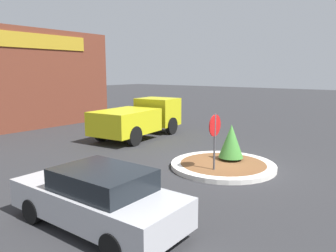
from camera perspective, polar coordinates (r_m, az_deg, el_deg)
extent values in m
plane|color=#2D2D30|center=(12.73, 9.52, -7.15)|extent=(120.00, 120.00, 0.00)
cylinder|color=silver|center=(12.70, 9.53, -6.79)|extent=(3.95, 3.95, 0.17)
cylinder|color=brown|center=(12.70, 9.53, -6.78)|extent=(3.24, 3.24, 0.17)
cylinder|color=#4C4C51|center=(11.62, 8.10, -3.20)|extent=(0.07, 0.07, 2.16)
cylinder|color=#B71414|center=(11.49, 8.18, 0.09)|extent=(0.77, 0.03, 0.77)
cylinder|color=brown|center=(13.21, 10.85, -5.56)|extent=(0.08, 0.08, 0.10)
cone|color=#3D7F33|center=(13.05, 10.94, -2.58)|extent=(0.97, 0.97, 1.30)
cube|color=gold|center=(19.62, -1.81, 2.53)|extent=(2.07, 2.40, 1.60)
cube|color=gold|center=(17.16, -7.47, 0.77)|extent=(3.68, 2.69, 1.19)
cube|color=black|center=(20.13, -0.81, 3.51)|extent=(0.26, 1.97, 0.56)
cylinder|color=black|center=(20.19, -4.61, 0.55)|extent=(1.00, 0.36, 0.98)
cylinder|color=black|center=(19.02, 0.62, 0.03)|extent=(1.00, 0.36, 0.98)
cylinder|color=black|center=(17.48, -11.47, -1.01)|extent=(1.00, 0.36, 0.98)
cylinder|color=black|center=(16.12, -5.86, -1.75)|extent=(1.00, 0.36, 0.98)
cube|color=#B28E23|center=(21.51, -24.84, 13.54)|extent=(9.50, 0.08, 0.90)
cube|color=#B7B7BC|center=(8.03, -12.28, -12.78)|extent=(1.87, 4.47, 0.69)
cube|color=black|center=(7.67, -11.33, -9.12)|extent=(1.61, 2.16, 0.49)
cylinder|color=black|center=(8.76, -22.53, -13.51)|extent=(0.21, 0.61, 0.61)
cylinder|color=black|center=(9.62, -13.96, -10.95)|extent=(0.21, 0.61, 0.61)
cylinder|color=black|center=(6.74, -9.57, -20.10)|extent=(0.21, 0.61, 0.61)
cylinder|color=black|center=(7.83, -0.53, -15.55)|extent=(0.21, 0.61, 0.61)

